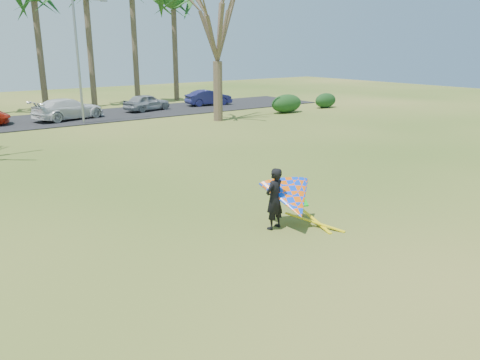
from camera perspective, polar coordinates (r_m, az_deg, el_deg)
ground at (r=12.86m, az=5.35°, el=-6.70°), size 100.00×100.00×0.00m
parking_strip at (r=35.06m, az=-23.18°, el=6.64°), size 46.00×7.00×0.06m
bare_tree_right at (r=32.30m, az=-2.82°, el=18.84°), size 6.27×6.27×9.21m
streetlight at (r=32.41m, az=-18.92°, el=14.31°), size 2.28×0.18×8.00m
hedge_near at (r=36.65m, az=5.70°, el=9.26°), size 2.82×1.28×1.41m
hedge_far at (r=40.13m, az=10.39°, el=9.52°), size 2.18×1.03×1.21m
car_3 at (r=34.80m, az=-20.19°, el=8.14°), size 5.32×3.22×1.44m
car_4 at (r=37.93m, az=-11.30°, el=9.27°), size 4.09×2.41×1.30m
car_5 at (r=40.86m, az=-3.85°, el=10.00°), size 4.09×1.85×1.30m
kite_flyer at (r=13.10m, az=6.15°, el=-2.32°), size 2.13×2.39×2.02m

